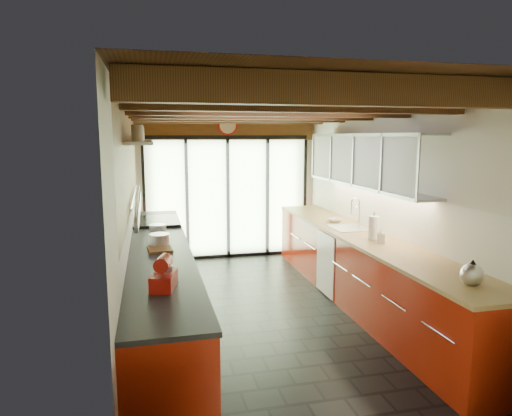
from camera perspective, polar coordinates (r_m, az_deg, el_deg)
name	(u,v)px	position (r m, az deg, el deg)	size (l,w,h in m)	color
ground	(266,312)	(5.83, 1.21, -12.82)	(5.50, 5.50, 0.00)	black
room_shell	(266,180)	(5.44, 1.27, 3.57)	(5.50, 5.50, 5.50)	silver
ceiling_beams	(259,112)	(5.79, 0.34, 11.91)	(3.14, 5.06, 4.90)	#593316
glass_door	(228,165)	(8.07, -3.56, 5.36)	(2.95, 0.10, 2.90)	#C6EAAD
left_counter	(160,284)	(5.51, -11.89, -9.24)	(0.68, 5.00, 0.92)	#A4200C
range_stove	(158,252)	(6.90, -12.21, -5.45)	(0.66, 0.90, 0.97)	silver
right_counter	(361,269)	(6.11, 12.97, -7.46)	(0.68, 5.00, 0.92)	#A4200C
sink_assembly	(350,226)	(6.35, 11.66, -2.16)	(0.45, 0.52, 0.43)	silver
upper_cabinets_right	(365,160)	(6.21, 13.50, 5.82)	(0.34, 3.00, 3.00)	silver
left_wall_fixtures	(139,169)	(5.55, -14.44, 4.75)	(0.28, 2.60, 0.96)	silver
stand_mixer	(164,275)	(3.87, -11.47, -8.23)	(0.25, 0.35, 0.28)	#AD150D
pot_large	(159,240)	(5.31, -12.00, -3.97)	(0.23, 0.23, 0.15)	silver
pot_small	(158,228)	(6.20, -12.20, -2.41)	(0.22, 0.22, 0.09)	silver
cutting_board	(160,249)	(5.15, -11.93, -5.03)	(0.25, 0.35, 0.03)	brown
kettle	(472,273)	(4.29, 25.39, -7.37)	(0.26, 0.27, 0.23)	silver
paper_towel	(374,228)	(5.70, 14.50, -2.45)	(0.13, 0.13, 0.34)	white
soap_bottle	(381,236)	(5.55, 15.36, -3.35)	(0.08, 0.08, 0.18)	silver
bowl	(335,220)	(6.78, 9.80, -1.53)	(0.20, 0.20, 0.05)	silver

